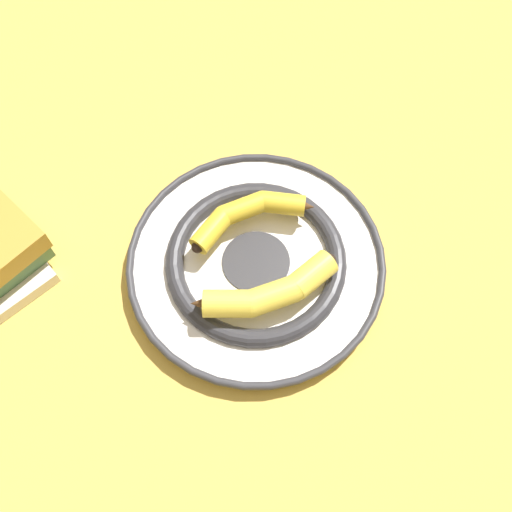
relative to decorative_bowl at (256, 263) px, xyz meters
name	(u,v)px	position (x,y,z in m)	size (l,w,h in m)	color
ground_plane	(262,288)	(-0.02, -0.02, -0.02)	(2.80, 2.80, 0.00)	gold
decorative_bowl	(256,263)	(0.00, 0.00, 0.00)	(0.38, 0.38, 0.04)	white
banana_a	(248,213)	(0.05, 0.04, 0.04)	(0.16, 0.14, 0.03)	gold
banana_b	(268,293)	(-0.05, -0.04, 0.04)	(0.17, 0.16, 0.04)	yellow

